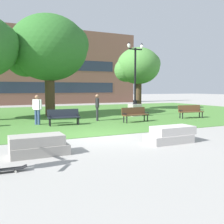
{
  "coord_description": "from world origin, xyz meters",
  "views": [
    {
      "loc": [
        -4.45,
        -10.47,
        2.11
      ],
      "look_at": [
        -0.12,
        -1.4,
        1.2
      ],
      "focal_mm": 42.0,
      "sensor_mm": 36.0,
      "label": 1
    }
  ],
  "objects_px": {
    "concrete_block_center": "(38,146)",
    "person_bystander_near_lawn": "(97,106)",
    "person_bystander_far_lawn": "(37,108)",
    "lamp_post_left": "(135,102)",
    "skateboard": "(6,169)",
    "concrete_block_left": "(171,135)",
    "park_bench_near_right": "(135,114)",
    "park_bench_far_left": "(64,116)",
    "park_bench_far_right": "(190,111)"
  },
  "relations": [
    {
      "from": "concrete_block_center",
      "to": "park_bench_near_right",
      "type": "height_order",
      "value": "park_bench_near_right"
    },
    {
      "from": "skateboard",
      "to": "person_bystander_far_lawn",
      "type": "relative_size",
      "value": 0.6
    },
    {
      "from": "person_bystander_near_lawn",
      "to": "skateboard",
      "type": "bearing_deg",
      "value": -124.85
    },
    {
      "from": "skateboard",
      "to": "park_bench_far_left",
      "type": "bearing_deg",
      "value": 65.06
    },
    {
      "from": "person_bystander_near_lawn",
      "to": "park_bench_far_right",
      "type": "bearing_deg",
      "value": -12.36
    },
    {
      "from": "concrete_block_left",
      "to": "lamp_post_left",
      "type": "relative_size",
      "value": 0.35
    },
    {
      "from": "lamp_post_left",
      "to": "park_bench_far_left",
      "type": "bearing_deg",
      "value": -158.17
    },
    {
      "from": "park_bench_near_right",
      "to": "person_bystander_near_lawn",
      "type": "height_order",
      "value": "person_bystander_near_lawn"
    },
    {
      "from": "concrete_block_center",
      "to": "person_bystander_near_lawn",
      "type": "bearing_deg",
      "value": 55.42
    },
    {
      "from": "park_bench_far_right",
      "to": "concrete_block_left",
      "type": "bearing_deg",
      "value": -136.91
    },
    {
      "from": "lamp_post_left",
      "to": "person_bystander_near_lawn",
      "type": "bearing_deg",
      "value": -159.05
    },
    {
      "from": "concrete_block_center",
      "to": "skateboard",
      "type": "bearing_deg",
      "value": -126.16
    },
    {
      "from": "skateboard",
      "to": "park_bench_far_right",
      "type": "xyz_separation_m",
      "value": [
        12.56,
        7.27,
        0.45
      ]
    },
    {
      "from": "park_bench_far_right",
      "to": "person_bystander_far_lawn",
      "type": "xyz_separation_m",
      "value": [
        -10.34,
        1.18,
        0.44
      ]
    },
    {
      "from": "concrete_block_center",
      "to": "park_bench_far_left",
      "type": "distance_m",
      "value": 6.69
    },
    {
      "from": "park_bench_near_right",
      "to": "person_bystander_near_lawn",
      "type": "xyz_separation_m",
      "value": [
        -1.88,
        1.59,
        0.44
      ]
    },
    {
      "from": "park_bench_near_right",
      "to": "park_bench_far_left",
      "type": "height_order",
      "value": "same"
    },
    {
      "from": "park_bench_near_right",
      "to": "lamp_post_left",
      "type": "bearing_deg",
      "value": 59.4
    },
    {
      "from": "skateboard",
      "to": "park_bench_far_left",
      "type": "xyz_separation_m",
      "value": [
        3.55,
        7.62,
        0.45
      ]
    },
    {
      "from": "concrete_block_center",
      "to": "person_bystander_far_lawn",
      "type": "xyz_separation_m",
      "value": [
        1.18,
        7.02,
        0.68
      ]
    },
    {
      "from": "concrete_block_center",
      "to": "lamp_post_left",
      "type": "relative_size",
      "value": 0.33
    },
    {
      "from": "concrete_block_center",
      "to": "skateboard",
      "type": "relative_size",
      "value": 1.76
    },
    {
      "from": "park_bench_near_right",
      "to": "person_bystander_near_lawn",
      "type": "relative_size",
      "value": 1.08
    },
    {
      "from": "concrete_block_left",
      "to": "lamp_post_left",
      "type": "xyz_separation_m",
      "value": [
        3.66,
        8.93,
        0.81
      ]
    },
    {
      "from": "concrete_block_center",
      "to": "lamp_post_left",
      "type": "bearing_deg",
      "value": 45.03
    },
    {
      "from": "person_bystander_far_lawn",
      "to": "lamp_post_left",
      "type": "bearing_deg",
      "value": 12.37
    },
    {
      "from": "park_bench_far_left",
      "to": "concrete_block_left",
      "type": "bearing_deg",
      "value": -68.91
    },
    {
      "from": "park_bench_far_left",
      "to": "person_bystander_near_lawn",
      "type": "distance_m",
      "value": 2.76
    },
    {
      "from": "concrete_block_center",
      "to": "skateboard",
      "type": "distance_m",
      "value": 1.78
    },
    {
      "from": "person_bystander_near_lawn",
      "to": "concrete_block_center",
      "type": "bearing_deg",
      "value": -124.58
    },
    {
      "from": "concrete_block_left",
      "to": "park_bench_far_right",
      "type": "xyz_separation_m",
      "value": [
        6.53,
        6.1,
        0.23
      ]
    },
    {
      "from": "skateboard",
      "to": "park_bench_far_left",
      "type": "height_order",
      "value": "park_bench_far_left"
    },
    {
      "from": "concrete_block_left",
      "to": "skateboard",
      "type": "relative_size",
      "value": 1.87
    },
    {
      "from": "concrete_block_left",
      "to": "person_bystander_far_lawn",
      "type": "distance_m",
      "value": 8.25
    },
    {
      "from": "concrete_block_left",
      "to": "person_bystander_near_lawn",
      "type": "bearing_deg",
      "value": 89.89
    },
    {
      "from": "park_bench_near_right",
      "to": "lamp_post_left",
      "type": "xyz_separation_m",
      "value": [
        1.77,
        2.99,
        0.58
      ]
    },
    {
      "from": "concrete_block_left",
      "to": "lamp_post_left",
      "type": "distance_m",
      "value": 9.68
    },
    {
      "from": "skateboard",
      "to": "lamp_post_left",
      "type": "distance_m",
      "value": 14.03
    },
    {
      "from": "park_bench_near_right",
      "to": "lamp_post_left",
      "type": "height_order",
      "value": "lamp_post_left"
    },
    {
      "from": "person_bystander_near_lawn",
      "to": "lamp_post_left",
      "type": "bearing_deg",
      "value": 20.95
    },
    {
      "from": "park_bench_near_right",
      "to": "park_bench_far_left",
      "type": "distance_m",
      "value": 4.41
    },
    {
      "from": "skateboard",
      "to": "person_bystander_near_lawn",
      "type": "xyz_separation_m",
      "value": [
        6.05,
        8.69,
        0.9
      ]
    },
    {
      "from": "concrete_block_left",
      "to": "skateboard",
      "type": "height_order",
      "value": "concrete_block_left"
    },
    {
      "from": "concrete_block_center",
      "to": "concrete_block_left",
      "type": "height_order",
      "value": "same"
    },
    {
      "from": "park_bench_far_left",
      "to": "park_bench_far_right",
      "type": "height_order",
      "value": "same"
    },
    {
      "from": "skateboard",
      "to": "person_bystander_far_lawn",
      "type": "bearing_deg",
      "value": 75.24
    },
    {
      "from": "lamp_post_left",
      "to": "park_bench_far_right",
      "type": "bearing_deg",
      "value": -44.54
    },
    {
      "from": "concrete_block_center",
      "to": "park_bench_far_right",
      "type": "relative_size",
      "value": 0.97
    },
    {
      "from": "concrete_block_left",
      "to": "person_bystander_near_lawn",
      "type": "height_order",
      "value": "person_bystander_near_lawn"
    },
    {
      "from": "concrete_block_left",
      "to": "skateboard",
      "type": "xyz_separation_m",
      "value": [
        -6.04,
        -1.16,
        -0.22
      ]
    }
  ]
}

